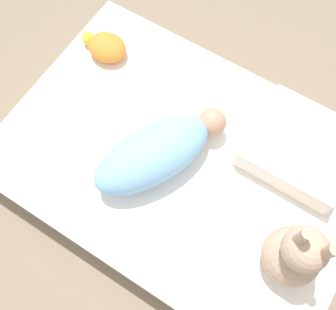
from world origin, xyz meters
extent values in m
plane|color=#7A6B56|center=(0.00, 0.00, 0.00)|extent=(12.00, 12.00, 0.00)
cube|color=white|center=(0.00, 0.00, 0.09)|extent=(1.33, 0.92, 0.17)
ellipsoid|color=#7FB7E5|center=(0.08, 0.08, 0.26)|extent=(0.38, 0.49, 0.17)
sphere|color=tan|center=(-0.03, -0.14, 0.25)|extent=(0.10, 0.10, 0.10)
cube|color=white|center=(-0.35, -0.23, 0.23)|extent=(0.36, 0.33, 0.10)
sphere|color=tan|center=(-0.48, 0.14, 0.27)|extent=(0.19, 0.19, 0.19)
sphere|color=tan|center=(-0.48, 0.14, 0.40)|extent=(0.14, 0.14, 0.14)
cylinder|color=tan|center=(-0.51, 0.14, 0.49)|extent=(0.03, 0.03, 0.09)
cylinder|color=tan|center=(-0.44, 0.14, 0.49)|extent=(0.03, 0.03, 0.09)
ellipsoid|color=orange|center=(0.50, -0.23, 0.21)|extent=(0.16, 0.13, 0.08)
sphere|color=yellow|center=(0.60, -0.23, 0.21)|extent=(0.05, 0.05, 0.05)
camera|label=1|loc=(-0.24, 0.49, 1.52)|focal=42.00mm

